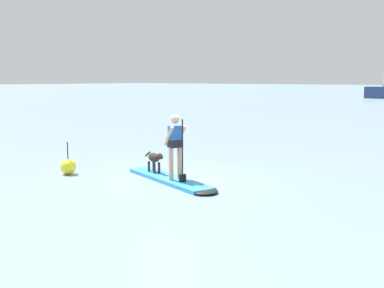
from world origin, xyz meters
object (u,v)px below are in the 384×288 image
dog (155,159)px  person_paddler (176,142)px  marker_buoy (68,167)px  paddleboard (173,181)px

dog → person_paddler: bearing=-17.5°
marker_buoy → dog: bearing=33.3°
person_paddler → dog: (-1.07, 0.34, -0.59)m
person_paddler → paddleboard: bearing=162.5°
person_paddler → marker_buoy: 3.47m
paddleboard → person_paddler: bearing=-17.5°
paddleboard → person_paddler: 1.05m
paddleboard → marker_buoy: 3.27m
dog → marker_buoy: bearing=-146.7°
paddleboard → person_paddler: (0.11, -0.03, 1.05)m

